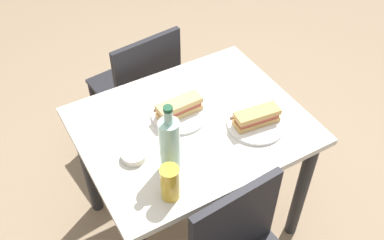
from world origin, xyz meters
TOP-DOWN VIEW (x-y plane):
  - ground_plane at (0.00, 0.00)m, footprint 8.00×8.00m
  - dining_table at (0.00, 0.00)m, footprint 0.95×0.77m
  - chair_far at (0.01, 0.58)m, footprint 0.44×0.44m
  - plate_near at (-0.02, 0.07)m, footprint 0.25×0.25m
  - baguette_sandwich_near at (-0.02, 0.07)m, footprint 0.20×0.08m
  - knife_near at (-0.04, 0.13)m, footprint 0.18×0.03m
  - plate_far at (0.23, -0.15)m, footprint 0.25×0.25m
  - baguette_sandwich_far at (0.23, -0.15)m, footprint 0.20×0.09m
  - knife_far at (0.23, -0.09)m, footprint 0.18×0.05m
  - water_bottle at (-0.19, -0.17)m, footprint 0.08×0.08m
  - beer_glass at (-0.25, -0.29)m, footprint 0.07×0.07m
  - olive_bowl at (-0.30, -0.05)m, footprint 0.10×0.10m

SIDE VIEW (x-z plane):
  - ground_plane at x=0.00m, z-range 0.00..0.00m
  - chair_far at x=0.01m, z-range 0.06..0.92m
  - dining_table at x=0.00m, z-range 0.23..0.96m
  - plate_near at x=-0.02m, z-range 0.72..0.74m
  - plate_far at x=0.23m, z-range 0.72..0.74m
  - olive_bowl at x=-0.30m, z-range 0.72..0.75m
  - knife_near at x=-0.04m, z-range 0.74..0.75m
  - knife_far at x=0.23m, z-range 0.74..0.75m
  - baguette_sandwich_near at x=-0.02m, z-range 0.74..0.81m
  - baguette_sandwich_far at x=0.23m, z-range 0.74..0.81m
  - beer_glass at x=-0.25m, z-range 0.72..0.87m
  - water_bottle at x=-0.19m, z-range 0.69..1.02m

